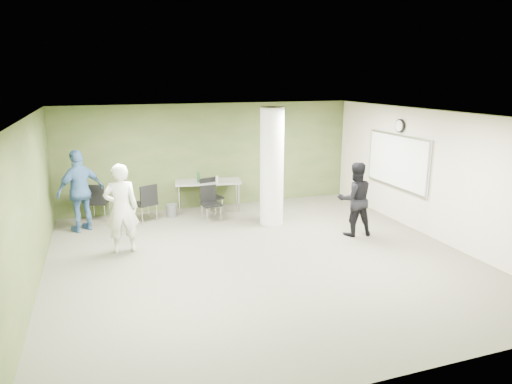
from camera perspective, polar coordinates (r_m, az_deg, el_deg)
name	(u,v)px	position (r m, az deg, el deg)	size (l,w,h in m)	color
floor	(260,258)	(9.09, 0.55, -8.25)	(8.00, 8.00, 0.00)	#525040
ceiling	(261,115)	(8.43, 0.59, 9.62)	(8.00, 8.00, 0.00)	white
wall_back	(211,156)	(12.42, -5.67, 4.53)	(8.00, 0.02, 2.80)	#3B5025
wall_left	(28,209)	(8.26, -26.57, -1.87)	(0.02, 8.00, 2.80)	#3B5025
wall_right_cream	(433,175)	(10.66, 21.28, 2.01)	(0.02, 8.00, 2.80)	beige
column	(272,167)	(10.83, 2.00, 3.16)	(0.56, 0.56, 2.80)	silver
whiteboard	(397,161)	(11.51, 17.21, 3.70)	(0.05, 2.30, 1.30)	silver
wall_clock	(400,126)	(11.40, 17.53, 7.90)	(0.06, 0.32, 0.32)	black
folding_table	(208,183)	(12.07, -6.00, 1.15)	(1.81, 1.04, 1.06)	gray
wastebasket	(172,210)	(11.84, -10.50, -2.28)	(0.28, 0.28, 0.32)	#4C4C4C
chair_back_left	(97,199)	(11.85, -19.26, -0.87)	(0.60, 0.60, 0.95)	black
chair_back_right	(147,200)	(11.39, -13.53, -1.03)	(0.63, 0.63, 0.96)	black
chair_table_left	(210,201)	(11.32, -5.77, -1.07)	(0.48, 0.48, 0.87)	black
chair_table_right	(210,193)	(11.84, -5.74, -0.18)	(0.58, 0.58, 0.94)	black
woman_white	(121,209)	(9.51, -16.48, -2.00)	(0.67, 0.44, 1.83)	white
man_black	(355,199)	(10.37, 12.25, -0.87)	(0.81, 0.63, 1.67)	black
man_blue	(80,191)	(11.14, -21.10, 0.12)	(1.11, 0.46, 1.89)	#3D6699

